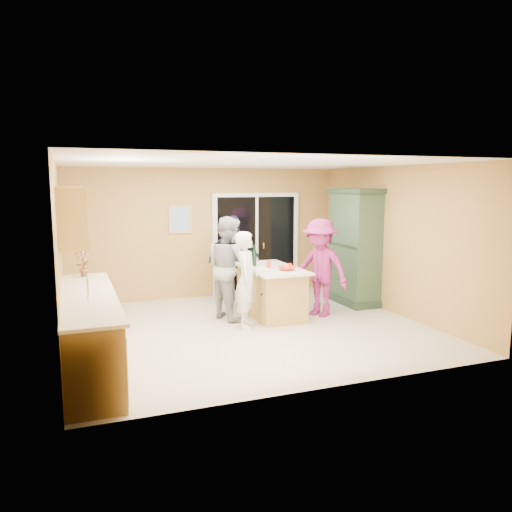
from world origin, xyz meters
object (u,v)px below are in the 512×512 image
object	(u,v)px
woman_grey	(229,268)
woman_magenta	(320,268)
green_hutch	(355,248)
woman_white	(247,280)
woman_navy	(234,259)
kitchen_island	(271,293)

from	to	relation	value
woman_grey	woman_magenta	distance (m)	1.59
green_hutch	woman_grey	world-z (taller)	green_hutch
green_hutch	woman_magenta	distance (m)	1.24
woman_white	woman_magenta	bearing A→B (deg)	-54.77
woman_white	woman_grey	world-z (taller)	woman_grey
green_hutch	woman_navy	xyz separation A→B (m)	(-2.15, 0.85, -0.23)
green_hutch	woman_white	distance (m)	2.64
woman_grey	woman_magenta	bearing A→B (deg)	-120.61
woman_grey	woman_navy	size ratio (longest dim) A/B	1.04
woman_navy	woman_magenta	bearing A→B (deg)	136.31
woman_grey	woman_white	bearing A→B (deg)	173.56
green_hutch	woman_magenta	bearing A→B (deg)	-150.50
woman_white	woman_grey	size ratio (longest dim) A/B	0.88
woman_white	woman_magenta	size ratio (longest dim) A/B	0.91
green_hutch	woman_grey	xyz separation A→B (m)	(-2.59, -0.19, -0.20)
woman_grey	woman_magenta	xyz separation A→B (m)	(1.53, -0.41, -0.03)
woman_white	woman_magenta	distance (m)	1.45
kitchen_island	green_hutch	xyz separation A→B (m)	(1.86, 0.29, 0.67)
green_hutch	woman_magenta	world-z (taller)	green_hutch
kitchen_island	woman_magenta	world-z (taller)	woman_magenta
green_hutch	woman_white	bearing A→B (deg)	-161.87
kitchen_island	woman_grey	bearing A→B (deg)	171.50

